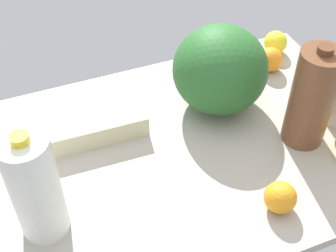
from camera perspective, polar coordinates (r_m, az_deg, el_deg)
name	(u,v)px	position (r cm, az deg, el deg)	size (l,w,h in cm)	color
countertop	(168,157)	(125.10, 0.00, -3.78)	(120.00, 76.00, 3.00)	#ADA699
milk_jug	(35,188)	(102.48, -15.90, -7.24)	(10.75, 10.75, 29.61)	white
chocolate_milk_jug	(312,98)	(124.10, 17.14, 3.30)	(11.22, 11.22, 29.60)	brown
egg_carton	(87,128)	(127.91, -9.82, -0.29)	(31.91, 10.55, 6.20)	beige
watermelon	(220,70)	(131.19, 6.37, 6.85)	(26.54, 26.54, 24.80)	#286229
lemon_far_back	(275,42)	(160.50, 12.97, 9.90)	(7.58, 7.58, 7.58)	yellow
orange_by_jug	(270,59)	(152.14, 12.37, 7.94)	(7.73, 7.73, 7.73)	orange
orange_beside_bowl	(280,197)	(112.89, 13.53, -8.46)	(7.69, 7.69, 7.69)	orange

